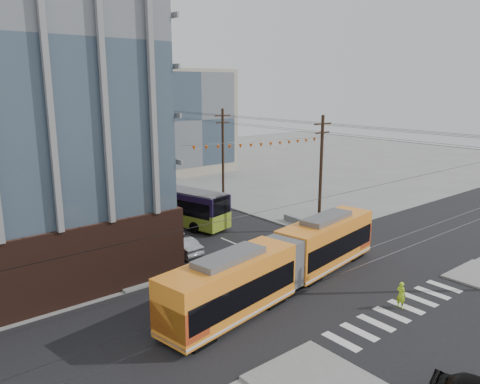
% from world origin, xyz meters
% --- Properties ---
extents(ground, '(160.00, 160.00, 0.00)m').
position_xyz_m(ground, '(0.00, 0.00, 0.00)').
color(ground, slate).
extents(bg_bldg_ne_near, '(14.00, 14.00, 16.00)m').
position_xyz_m(bg_bldg_ne_near, '(16.00, 48.00, 8.00)').
color(bg_bldg_ne_near, gray).
rests_on(bg_bldg_ne_near, ground).
extents(bg_bldg_ne_far, '(16.00, 16.00, 14.00)m').
position_xyz_m(bg_bldg_ne_far, '(18.00, 68.00, 7.00)').
color(bg_bldg_ne_far, '#8C99A5').
rests_on(bg_bldg_ne_far, ground).
extents(utility_pole_far, '(0.30, 0.30, 11.00)m').
position_xyz_m(utility_pole_far, '(8.50, 56.00, 5.50)').
color(utility_pole_far, black).
rests_on(utility_pole_far, ground).
extents(streetcar, '(20.64, 6.19, 3.94)m').
position_xyz_m(streetcar, '(-3.35, 3.81, 1.97)').
color(streetcar, orange).
rests_on(streetcar, ground).
extents(city_bus, '(6.06, 13.50, 3.74)m').
position_xyz_m(city_bus, '(-0.81, 22.58, 1.87)').
color(city_bus, '#1A1033').
rests_on(city_bus, ground).
extents(parked_car_silver, '(1.81, 4.66, 1.51)m').
position_xyz_m(parked_car_silver, '(-5.16, 14.06, 0.76)').
color(parked_car_silver, gray).
rests_on(parked_car_silver, ground).
extents(parked_car_white, '(2.62, 4.94, 1.36)m').
position_xyz_m(parked_car_white, '(-5.06, 17.40, 0.68)').
color(parked_car_white, silver).
rests_on(parked_car_white, ground).
extents(parked_car_grey, '(2.38, 4.98, 1.37)m').
position_xyz_m(parked_car_grey, '(-5.88, 22.03, 0.69)').
color(parked_car_grey, '#555763').
rests_on(parked_car_grey, ground).
extents(pedestrian, '(0.45, 0.65, 1.74)m').
position_xyz_m(pedestrian, '(0.44, -2.80, 0.87)').
color(pedestrian, '#B3E823').
rests_on(pedestrian, ground).
extents(jersey_barrier, '(1.17, 3.95, 0.78)m').
position_xyz_m(jersey_barrier, '(8.30, 13.43, 0.39)').
color(jersey_barrier, slate).
rests_on(jersey_barrier, ground).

